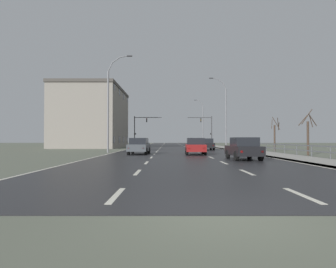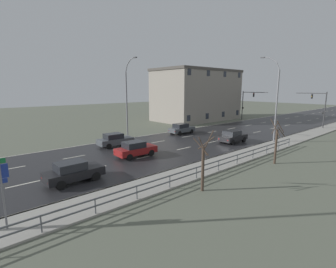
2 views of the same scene
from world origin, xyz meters
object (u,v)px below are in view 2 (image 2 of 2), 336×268
at_px(street_lamp_midground, 275,101).
at_px(car_near_left, 73,172).
at_px(brick_building, 197,95).
at_px(car_mid_centre, 136,149).
at_px(street_lamp_left_bank, 127,100).
at_px(highway_sign, 2,185).
at_px(car_far_right, 182,129).
at_px(car_far_left, 233,136).
at_px(traffic_signal_left, 247,101).
at_px(car_distant, 115,140).
at_px(traffic_signal_right, 320,104).

xyz_separation_m(street_lamp_midground, car_near_left, (-3.18, -24.07, -4.41)).
bearing_deg(brick_building, car_mid_centre, -58.86).
xyz_separation_m(street_lamp_left_bank, car_mid_centre, (8.94, -4.76, -4.41)).
relative_size(highway_sign, car_far_right, 0.89).
xyz_separation_m(street_lamp_left_bank, car_far_left, (11.58, 8.12, -4.41)).
xyz_separation_m(street_lamp_left_bank, car_far_right, (2.94, 7.54, -4.41)).
height_order(highway_sign, car_far_right, highway_sign).
distance_m(highway_sign, traffic_signal_left, 48.56).
bearing_deg(highway_sign, traffic_signal_left, 108.31).
bearing_deg(highway_sign, car_mid_centre, 119.73).
height_order(car_mid_centre, car_far_left, same).
bearing_deg(street_lamp_midground, car_mid_centre, -109.34).
height_order(street_lamp_left_bank, car_far_left, street_lamp_left_bank).
height_order(street_lamp_midground, car_mid_centre, street_lamp_midground).
bearing_deg(car_near_left, car_mid_centre, 108.98).
bearing_deg(car_distant, highway_sign, -43.74).
xyz_separation_m(highway_sign, car_distant, (-12.20, 12.69, -1.53)).
height_order(street_lamp_midground, car_far_right, street_lamp_midground).
relative_size(traffic_signal_right, car_mid_centre, 1.49).
relative_size(street_lamp_left_bank, car_mid_centre, 2.58).
xyz_separation_m(street_lamp_left_bank, traffic_signal_left, (0.56, 29.29, -1.10)).
relative_size(street_lamp_midground, traffic_signal_left, 1.72).
distance_m(street_lamp_left_bank, brick_building, 23.18).
relative_size(car_far_right, brick_building, 0.22).
relative_size(street_lamp_midground, brick_building, 0.58).
bearing_deg(street_lamp_midground, traffic_signal_left, 129.68).
bearing_deg(car_far_left, car_near_left, -90.57).
bearing_deg(car_mid_centre, car_far_left, 80.09).
xyz_separation_m(street_lamp_midground, car_far_left, (-3.27, -3.94, -4.41)).
xyz_separation_m(street_lamp_midground, highway_sign, (0.96, -28.85, -2.89)).
height_order(car_mid_centre, car_far_right, same).
distance_m(highway_sign, car_near_left, 6.50).
xyz_separation_m(street_lamp_midground, traffic_signal_left, (-14.29, 17.22, -1.10)).
bearing_deg(car_far_left, car_far_right, -176.95).
height_order(street_lamp_midground, traffic_signal_right, street_lamp_midground).
xyz_separation_m(car_near_left, car_far_left, (-0.09, 20.13, 0.00)).
bearing_deg(car_mid_centre, traffic_signal_right, 82.49).
distance_m(street_lamp_midground, traffic_signal_right, 17.22).
bearing_deg(car_distant, traffic_signal_left, 97.59).
bearing_deg(traffic_signal_right, car_near_left, -93.84).
height_order(street_lamp_left_bank, car_distant, street_lamp_left_bank).
relative_size(traffic_signal_right, brick_building, 0.34).
bearing_deg(car_near_left, car_far_left, 88.60).
relative_size(street_lamp_left_bank, car_near_left, 2.58).
xyz_separation_m(street_lamp_left_bank, car_distant, (3.61, -4.10, -4.41)).
bearing_deg(traffic_signal_right, street_lamp_midground, -88.63).
xyz_separation_m(street_lamp_midground, brick_building, (-22.09, 9.95, 0.14)).
distance_m(car_near_left, car_far_left, 20.13).
distance_m(car_mid_centre, brick_building, 31.62).
height_order(highway_sign, car_near_left, highway_sign).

